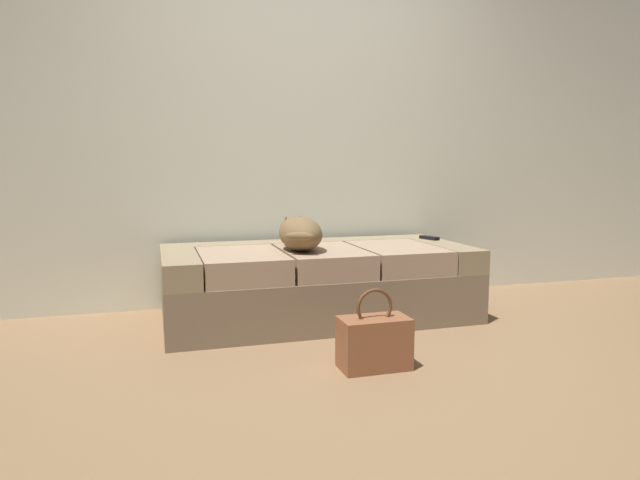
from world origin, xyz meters
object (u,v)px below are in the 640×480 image
handbag (375,342)px  couch (318,283)px  dog_tan (299,233)px  tv_remote (429,238)px

handbag → couch: bearing=90.2°
couch → dog_tan: (-0.13, -0.06, 0.32)m
couch → dog_tan: 0.36m
dog_tan → handbag: (0.14, -0.86, -0.42)m
dog_tan → couch: bearing=25.6°
dog_tan → tv_remote: 0.99m
tv_remote → dog_tan: bearing=174.5°
tv_remote → handbag: bearing=-145.3°
couch → handbag: (0.00, -0.93, -0.09)m
couch → dog_tan: size_ratio=3.20×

